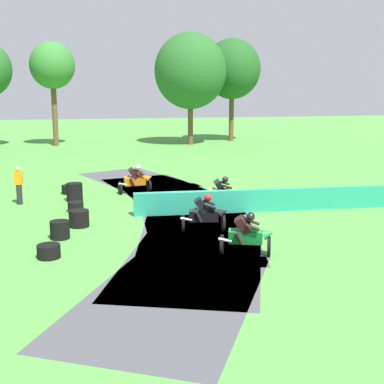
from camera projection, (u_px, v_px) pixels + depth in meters
name	position (u px, v px, depth m)	size (l,w,h in m)	color
ground_plane	(192.00, 214.00, 20.72)	(120.00, 120.00, 0.00)	#4C933D
track_asphalt	(172.00, 214.00, 20.60)	(7.65, 23.99, 0.01)	#47474C
safety_barrier	(306.00, 199.00, 21.35)	(0.30, 13.97, 0.90)	#239375
motorcycle_lead_green	(248.00, 235.00, 15.51)	(1.69, 1.14, 1.43)	black
motorcycle_chase_black	(206.00, 214.00, 18.00)	(1.71, 0.90, 1.42)	black
motorcycle_trailing_yellow	(222.00, 193.00, 21.62)	(1.68, 0.86, 1.43)	black
motorcycle_fourth_orange	(136.00, 180.00, 24.49)	(1.69, 0.94, 1.43)	black
tire_stack_near	(49.00, 251.00, 15.41)	(0.69, 0.69, 0.40)	black
tire_stack_mid_a	(60.00, 230.00, 17.32)	(0.64, 0.64, 0.60)	black
tire_stack_mid_b	(79.00, 218.00, 18.79)	(0.72, 0.72, 0.60)	black
tire_stack_far	(76.00, 207.00, 21.03)	(0.62, 0.62, 0.40)	black
tire_stack_extra_a	(75.00, 192.00, 22.88)	(0.70, 0.70, 0.80)	black
tire_stack_extra_b	(69.00, 189.00, 24.51)	(0.70, 0.70, 0.40)	black
track_marshal	(19.00, 185.00, 22.21)	(0.34, 0.24, 1.63)	#232328
tree_far_left	(52.00, 66.00, 42.54)	(3.63, 3.63, 8.47)	brown
tree_mid_rise	(190.00, 71.00, 43.52)	(5.98, 5.98, 9.27)	brown
tree_distant	(232.00, 69.00, 46.44)	(5.04, 5.04, 9.02)	brown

